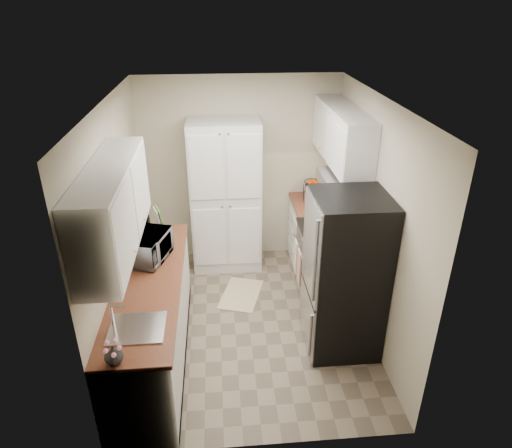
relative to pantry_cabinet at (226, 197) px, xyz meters
name	(u,v)px	position (x,y,z in m)	size (l,w,h in m)	color
ground	(249,322)	(0.20, -1.32, -1.00)	(3.20, 3.20, 0.00)	#7A6B56
room_shell	(246,191)	(0.18, -1.32, 0.63)	(2.64, 3.24, 2.52)	beige
pantry_cabinet	(226,197)	(0.00, 0.00, 0.00)	(0.90, 0.55, 2.00)	silver
base_cabinet_left	(153,320)	(-0.79, -1.75, -0.56)	(0.60, 2.30, 0.88)	silver
countertop_left	(148,282)	(-0.79, -1.75, -0.10)	(0.63, 2.33, 0.04)	brown
base_cabinet_right	(315,236)	(1.19, -0.12, -0.56)	(0.60, 0.80, 0.88)	silver
countertop_right	(317,205)	(1.19, -0.12, -0.10)	(0.63, 0.83, 0.04)	brown
electric_range	(328,265)	(1.17, -0.93, -0.52)	(0.71, 0.78, 1.13)	#B7B7BC
refrigerator	(345,275)	(1.14, -1.73, -0.15)	(0.70, 0.72, 1.70)	#B7B7BC
microwave	(148,247)	(-0.82, -1.36, 0.06)	(0.51, 0.34, 0.28)	#BBBAC0
wine_bottle	(146,223)	(-0.90, -0.85, 0.08)	(0.08, 0.08, 0.32)	black
flower_vase	(114,355)	(-0.90, -2.83, -0.01)	(0.14, 0.14, 0.14)	silver
cutting_board	(160,218)	(-0.77, -0.68, 0.05)	(0.02, 0.21, 0.27)	#53943D
toaster_oven	(313,192)	(1.16, 0.02, 0.01)	(0.26, 0.32, 0.19)	silver
fruit_basket	(313,182)	(1.15, 0.03, 0.16)	(0.23, 0.23, 0.10)	#EA3C00
kitchen_mat	(241,294)	(0.14, -0.77, -0.99)	(0.44, 0.70, 0.01)	beige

